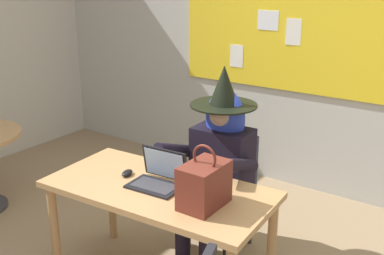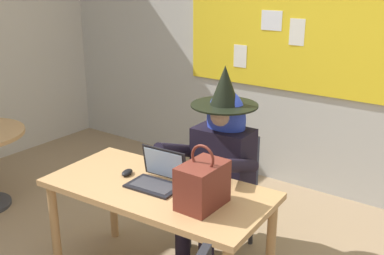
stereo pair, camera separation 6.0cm
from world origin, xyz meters
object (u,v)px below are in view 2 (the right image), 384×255
at_px(chair_at_desk, 227,184).
at_px(computer_mouse, 127,172).
at_px(person_costumed, 219,154).
at_px(handbag, 202,185).
at_px(desk_main, 158,199).
at_px(laptop, 158,177).

xyz_separation_m(chair_at_desk, computer_mouse, (-0.36, -0.70, 0.26)).
height_order(person_costumed, handbag, person_costumed).
bearing_deg(person_costumed, desk_main, -9.37).
bearing_deg(laptop, handbag, -13.29).
bearing_deg(computer_mouse, chair_at_desk, 48.23).
bearing_deg(chair_at_desk, handbag, 24.52).
xyz_separation_m(desk_main, handbag, (0.37, -0.04, 0.23)).
height_order(desk_main, handbag, handbag).
relative_size(person_costumed, laptop, 4.05).
xyz_separation_m(computer_mouse, handbag, (0.65, -0.06, 0.12)).
height_order(desk_main, computer_mouse, computer_mouse).
height_order(chair_at_desk, person_costumed, person_costumed).
bearing_deg(person_costumed, handbag, 23.07).
distance_m(desk_main, laptop, 0.14).
xyz_separation_m(desk_main, laptop, (-0.02, 0.02, 0.14)).
relative_size(desk_main, handbag, 3.94).
bearing_deg(handbag, desk_main, 173.54).
height_order(desk_main, person_costumed, person_costumed).
bearing_deg(person_costumed, chair_at_desk, 176.79).
distance_m(chair_at_desk, laptop, 0.76).
relative_size(laptop, computer_mouse, 3.35).
distance_m(chair_at_desk, person_costumed, 0.31).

